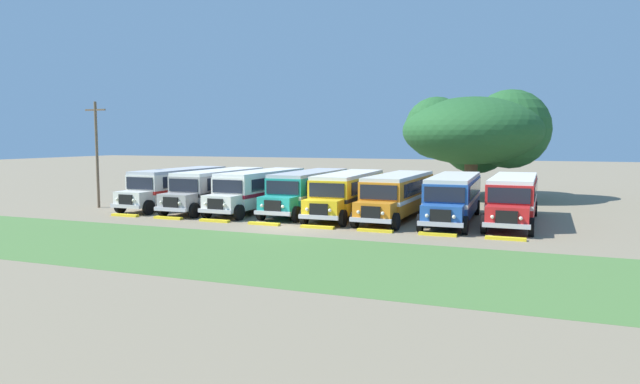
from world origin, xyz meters
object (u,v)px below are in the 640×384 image
object	(u,v)px
parked_bus_slot_1	(218,187)
parked_bus_slot_7	(513,197)
utility_pole	(97,152)
parked_bus_slot_2	(260,188)
parked_bus_slot_3	(309,189)
parked_bus_slot_0	(178,185)
parked_bus_slot_4	(348,192)
broad_shade_tree	(477,132)
parked_bus_slot_5	(398,194)
parked_bus_slot_6	(453,196)

from	to	relation	value
parked_bus_slot_1	parked_bus_slot_7	bearing A→B (deg)	91.67
utility_pole	parked_bus_slot_2	bearing A→B (deg)	13.85
parked_bus_slot_1	parked_bus_slot_3	bearing A→B (deg)	95.78
parked_bus_slot_0	parked_bus_slot_4	distance (m)	13.64
parked_bus_slot_7	broad_shade_tree	xyz separation A→B (m)	(-3.62, 14.00, 4.14)
parked_bus_slot_4	parked_bus_slot_7	xyz separation A→B (m)	(10.44, 0.55, 0.00)
parked_bus_slot_1	parked_bus_slot_5	bearing A→B (deg)	89.67
parked_bus_slot_5	parked_bus_slot_1	bearing A→B (deg)	-88.49
parked_bus_slot_1	parked_bus_slot_7	xyz separation A→B (m)	(20.40, 0.63, 0.00)
parked_bus_slot_3	utility_pole	bearing A→B (deg)	-77.51
parked_bus_slot_0	parked_bus_slot_6	xyz separation A→B (m)	(20.59, -0.34, 0.00)
parked_bus_slot_2	parked_bus_slot_3	bearing A→B (deg)	99.55
parked_bus_slot_2	utility_pole	distance (m)	12.55
parked_bus_slot_7	broad_shade_tree	bearing A→B (deg)	-164.56
parked_bus_slot_2	parked_bus_slot_4	bearing A→B (deg)	90.52
parked_bus_slot_0	parked_bus_slot_1	distance (m)	3.69
parked_bus_slot_7	utility_pole	xyz separation A→B (m)	(-29.00, -3.35, 2.58)
parked_bus_slot_2	parked_bus_slot_3	distance (m)	3.57
parked_bus_slot_1	parked_bus_slot_7	distance (m)	20.41
parked_bus_slot_4	broad_shade_tree	bearing A→B (deg)	153.49
parked_bus_slot_0	parked_bus_slot_2	bearing A→B (deg)	90.58
parked_bus_slot_3	parked_bus_slot_5	world-z (taller)	same
parked_bus_slot_1	parked_bus_slot_3	size ratio (longest dim) A/B	1.00
parked_bus_slot_2	parked_bus_slot_5	distance (m)	10.08
parked_bus_slot_1	parked_bus_slot_6	world-z (taller)	same
utility_pole	parked_bus_slot_4	bearing A→B (deg)	8.60
parked_bus_slot_0	parked_bus_slot_5	world-z (taller)	same
parked_bus_slot_6	broad_shade_tree	xyz separation A→B (m)	(-0.14, 14.70, 4.14)
parked_bus_slot_1	broad_shade_tree	world-z (taller)	broad_shade_tree
parked_bus_slot_4	utility_pole	bearing A→B (deg)	-82.79
parked_bus_slot_3	parked_bus_slot_4	size ratio (longest dim) A/B	1.00
parked_bus_slot_4	broad_shade_tree	world-z (taller)	broad_shade_tree
parked_bus_slot_4	utility_pole	xyz separation A→B (m)	(-18.56, -2.81, 2.58)
parked_bus_slot_6	utility_pole	world-z (taller)	utility_pole
utility_pole	parked_bus_slot_7	bearing A→B (deg)	6.60
parked_bus_slot_0	utility_pole	bearing A→B (deg)	-57.78
parked_bus_slot_0	utility_pole	size ratio (longest dim) A/B	1.39
parked_bus_slot_3	parked_bus_slot_7	size ratio (longest dim) A/B	1.00
parked_bus_slot_7	parked_bus_slot_6	bearing A→B (deg)	-77.62
parked_bus_slot_2	parked_bus_slot_7	distance (m)	17.08
parked_bus_slot_2	parked_bus_slot_4	distance (m)	6.63
parked_bus_slot_3	parked_bus_slot_7	distance (m)	13.54
parked_bus_slot_2	parked_bus_slot_7	bearing A→B (deg)	93.06
parked_bus_slot_2	parked_bus_slot_6	bearing A→B (deg)	90.43
parked_bus_slot_5	broad_shade_tree	xyz separation A→B (m)	(3.37, 14.68, 4.14)
parked_bus_slot_6	parked_bus_slot_0	bearing A→B (deg)	-92.21
parked_bus_slot_4	parked_bus_slot_5	xyz separation A→B (m)	(3.45, -0.14, 0.00)
parked_bus_slot_1	parked_bus_slot_5	distance (m)	13.41
parked_bus_slot_0	parked_bus_slot_6	distance (m)	20.59
parked_bus_slot_2	parked_bus_slot_7	xyz separation A→B (m)	(17.08, 0.42, 0.00)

